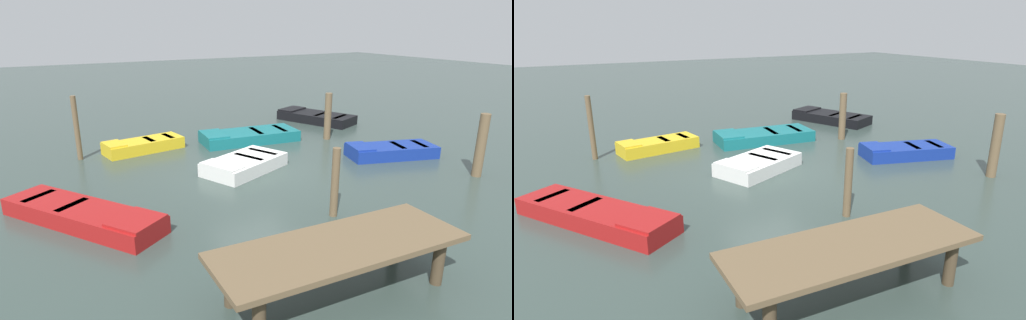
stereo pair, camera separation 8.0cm
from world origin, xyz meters
The scene contains 12 objects.
ground_plane centered at (0.00, 0.00, 0.00)m, with size 80.00×80.00×0.00m, color #33423D.
dock_segment centered at (1.87, 6.16, 0.82)m, with size 4.40×1.68×0.95m.
rowboat_white centered at (0.30, -0.20, 0.22)m, with size 2.95×2.33×0.46m.
rowboat_blue centered at (-4.70, 0.95, 0.22)m, with size 3.16×1.99×0.46m.
rowboat_red centered at (5.18, 1.28, 0.22)m, with size 3.20×4.05×0.46m.
rowboat_yellow centered at (2.44, -3.82, 0.22)m, with size 2.84×1.44×0.46m.
rowboat_black centered at (-5.74, -4.68, 0.22)m, with size 2.60×3.71×0.46m.
rowboat_teal centered at (-1.43, -3.13, 0.22)m, with size 3.78×1.88×0.46m.
mooring_piling_mid_left centered at (-5.50, 3.59, 0.94)m, with size 0.28×0.28×1.88m, color brown.
mooring_piling_far_left centered at (4.55, -3.86, 1.06)m, with size 0.17×0.17×2.13m, color brown.
mooring_piling_near_right centered at (-0.03, 3.69, 0.83)m, with size 0.18×0.18×1.67m, color brown.
mooring_piling_mid_right centered at (-4.27, -1.97, 0.90)m, with size 0.27×0.27×1.80m, color brown.
Camera 2 is at (6.03, 10.98, 4.37)m, focal length 30.27 mm.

